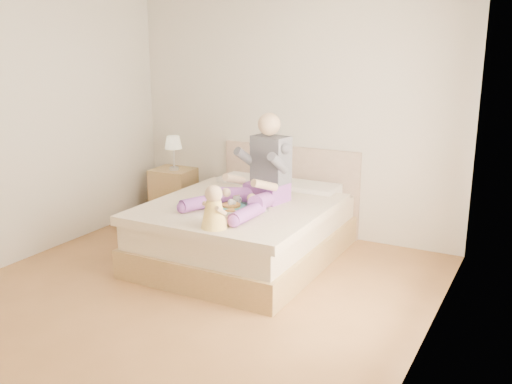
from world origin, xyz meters
The scene contains 7 objects.
room centered at (0.08, 0.01, 1.51)m, with size 4.02×4.22×2.71m.
bed centered at (0.00, 1.08, 0.32)m, with size 1.70×2.18×1.00m.
nightstand centered at (-1.53, 1.88, 0.31)m, with size 0.53×0.48×0.61m.
lamp centered at (-1.48, 1.84, 0.94)m, with size 0.21×0.21×0.43m.
adult centered at (0.15, 1.00, 0.88)m, with size 0.80×1.17×0.92m.
tray centered at (0.11, 0.68, 0.64)m, with size 0.54×0.46×0.13m.
baby centered at (0.18, 0.14, 0.77)m, with size 0.28×0.34×0.38m.
Camera 1 is at (2.71, -3.83, 2.17)m, focal length 40.00 mm.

